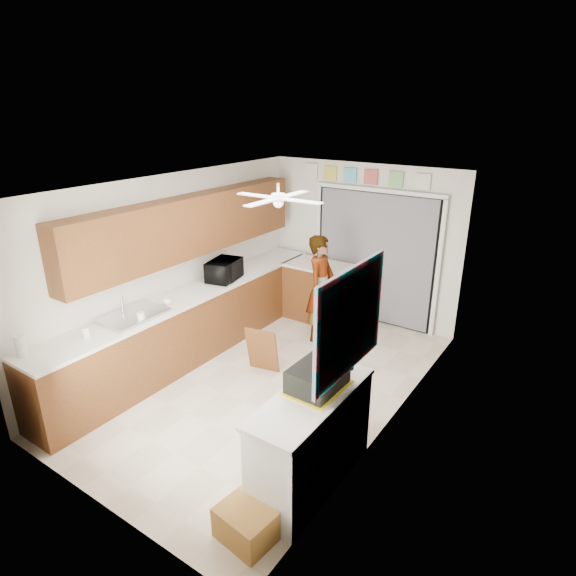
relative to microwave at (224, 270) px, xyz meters
The scene contains 41 objects.
floor 1.77m from the microwave, 25.75° to the right, with size 5.00×5.00×0.00m, color beige.
ceiling 1.98m from the microwave, 25.75° to the right, with size 5.00×5.00×0.00m, color white.
wall_back 2.28m from the microwave, 56.56° to the left, with size 3.20×3.20×0.00m, color silver.
wall_front 3.35m from the microwave, 68.03° to the right, with size 3.20×3.20×0.00m, color silver.
wall_left 0.72m from the microwave, 119.95° to the right, with size 5.00×5.00×0.00m, color silver.
wall_right 2.92m from the microwave, 11.96° to the right, with size 5.00×5.00×0.00m, color silver.
left_base_cabinets 0.88m from the microwave, 94.55° to the right, with size 0.60×4.80×0.90m, color brown.
left_countertop 0.63m from the microwave, 93.61° to the right, with size 0.62×4.80×0.04m, color white.
upper_cabinets 0.84m from the microwave, 114.96° to the right, with size 0.32×4.00×0.80m, color brown.
sink_basin 1.61m from the microwave, 91.36° to the right, with size 0.50×0.76×0.06m, color silver.
faucet 1.62m from the microwave, 98.09° to the right, with size 0.03×0.03×0.22m, color silver.
peninsula_base 1.71m from the microwave, 61.69° to the left, with size 1.00×0.60×0.90m, color brown.
peninsula_top 1.59m from the microwave, 61.69° to the left, with size 1.04×0.64×0.04m, color white.
back_opening_recess 2.40m from the microwave, 51.17° to the left, with size 2.00×0.06×2.10m, color black.
curtain_panel 2.36m from the microwave, 50.56° to the left, with size 1.90×0.03×2.05m, color gray.
door_trim_left 1.90m from the microwave, 75.29° to the left, with size 0.06×0.04×2.10m, color white.
door_trim_right 3.12m from the microwave, 36.06° to the left, with size 0.06×0.04×2.10m, color white.
door_trim_head 2.59m from the microwave, 50.72° to the left, with size 2.10×0.04×0.06m, color white.
header_frame_0 2.32m from the microwave, 70.74° to the left, with size 0.22×0.02×0.22m, color #D4C946.
header_frame_1 2.44m from the microwave, 61.77° to the left, with size 0.22×0.02×0.22m, color #51B9DA.
header_frame_2 2.60m from the microwave, 54.08° to the left, with size 0.22×0.02×0.22m, color #C64A4E.
header_frame_3 2.83m from the microwave, 46.81° to the left, with size 0.22×0.02×0.22m, color #74BA6A.
header_frame_4 3.10m from the microwave, 40.93° to the left, with size 0.22×0.02×0.22m, color silver.
route66_sign 2.24m from the microwave, 80.81° to the left, with size 0.22×0.02×0.26m, color silver.
right_counter_base 3.23m from the microwave, 34.73° to the right, with size 0.50×1.40×0.90m, color white.
right_counter_top 3.16m from the microwave, 34.84° to the right, with size 0.54×1.44×0.04m, color white.
abstract_painting 3.30m from the microwave, 29.53° to the right, with size 0.03×1.15×0.95m, color #E05279.
ceiling_fan 1.80m from the microwave, 17.88° to the right, with size 1.14×1.14×0.24m, color white.
microwave is the anchor object (origin of this frame).
cup 1.11m from the microwave, 90.03° to the right, with size 0.12×0.12×0.09m, color white.
jar_a 1.65m from the microwave, 84.71° to the right, with size 0.09×0.09×0.13m, color silver.
jar_b 2.25m from the microwave, 90.75° to the right, with size 0.08×0.08×0.13m, color silver.
paper_towel_roll 2.86m from the microwave, 94.16° to the right, with size 0.11×0.11×0.23m, color white.
suitcase 3.07m from the microwave, 33.09° to the right, with size 0.39×0.52×0.22m, color black.
suitcase_rim 3.07m from the microwave, 33.09° to the right, with size 0.44×0.58×0.02m, color yellow.
suitcase_lid 2.93m from the microwave, 28.32° to the right, with size 0.42×0.03×0.50m, color black.
cardboard_box 3.77m from the microwave, 46.73° to the right, with size 0.46×0.34×0.29m, color olive.
navy_crate 3.06m from the microwave, 38.95° to the right, with size 0.35×0.29×0.21m, color black.
cabinet_door_panel 1.37m from the microwave, 25.03° to the right, with size 0.43×0.03×0.64m, color brown.
man 1.43m from the microwave, 35.15° to the left, with size 0.58×0.38×1.60m, color white.
dog 1.98m from the microwave, 20.16° to the left, with size 0.23×0.55×0.43m, color black.
Camera 1 is at (3.19, -4.30, 3.35)m, focal length 30.00 mm.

